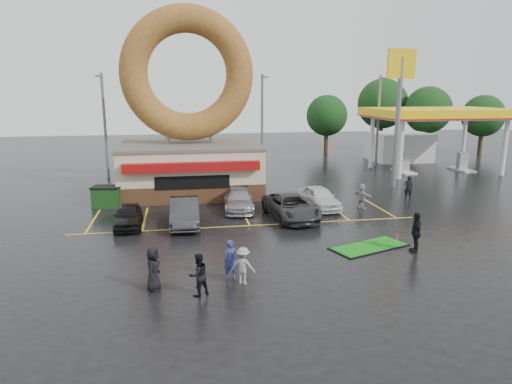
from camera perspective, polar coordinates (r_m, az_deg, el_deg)
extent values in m
plane|color=black|center=(22.91, 0.59, -6.65)|extent=(120.00, 120.00, 0.00)
cube|color=#472B19|center=(34.98, -8.14, 1.03)|extent=(10.00, 8.00, 1.20)
cube|color=beige|center=(34.67, -8.23, 3.86)|extent=(10.00, 8.00, 2.30)
cube|color=#59544C|center=(34.50, -8.29, 5.91)|extent=(10.20, 8.20, 0.20)
cube|color=maroon|center=(30.38, -7.98, 3.11)|extent=(9.00, 0.60, 0.60)
cylinder|color=slate|center=(34.42, -11.01, 6.97)|extent=(0.30, 0.30, 1.20)
cylinder|color=slate|center=(34.51, -5.65, 7.15)|extent=(0.30, 0.30, 1.20)
torus|color=brown|center=(34.29, -8.57, 14.40)|extent=(9.60, 2.00, 9.60)
cylinder|color=silver|center=(41.22, 17.64, 5.00)|extent=(0.40, 0.40, 5.00)
cylinder|color=silver|center=(46.67, 28.65, 4.87)|extent=(0.40, 0.40, 5.00)
cylinder|color=silver|center=(46.59, 14.26, 6.02)|extent=(0.40, 0.40, 5.00)
cylinder|color=silver|center=(51.47, 24.54, 5.87)|extent=(0.40, 0.40, 5.00)
cube|color=silver|center=(46.04, 21.75, 8.88)|extent=(12.00, 8.00, 0.50)
cube|color=yellow|center=(46.03, 21.78, 9.25)|extent=(12.30, 8.30, 0.70)
cube|color=#99999E|center=(44.99, 18.03, 3.51)|extent=(0.90, 0.60, 1.60)
cube|color=#99999E|center=(48.08, 24.38, 3.55)|extent=(0.90, 0.60, 1.60)
cube|color=silver|center=(52.44, 17.45, 5.43)|extent=(6.00, 5.00, 3.00)
cylinder|color=slate|center=(37.41, 17.26, 8.15)|extent=(0.36, 0.36, 10.00)
cube|color=yellow|center=(37.37, 17.72, 15.04)|extent=(2.20, 0.30, 2.20)
cylinder|color=slate|center=(41.82, -18.35, 7.81)|extent=(0.24, 0.24, 9.00)
cylinder|color=slate|center=(40.73, -18.98, 13.58)|extent=(0.12, 2.00, 0.12)
cube|color=slate|center=(39.74, -19.19, 13.53)|extent=(0.40, 0.18, 0.12)
cylinder|color=slate|center=(43.11, 0.77, 8.57)|extent=(0.24, 0.24, 9.00)
cylinder|color=slate|center=(42.03, 1.05, 14.19)|extent=(0.12, 2.00, 0.12)
cube|color=slate|center=(41.05, 1.32, 14.16)|extent=(0.40, 0.18, 0.12)
cylinder|color=slate|center=(47.73, 15.01, 8.54)|extent=(0.24, 0.24, 9.00)
cylinder|color=slate|center=(46.74, 15.84, 13.58)|extent=(0.12, 2.00, 0.12)
cube|color=slate|center=(45.84, 16.38, 13.51)|extent=(0.40, 0.18, 0.12)
cylinder|color=#332114|center=(59.68, 20.42, 5.97)|extent=(0.50, 0.50, 2.88)
sphere|color=black|center=(59.41, 20.70, 9.57)|extent=(5.60, 5.60, 5.60)
cylinder|color=#332114|center=(61.30, 26.22, 5.45)|extent=(0.50, 0.50, 2.52)
sphere|color=black|center=(61.05, 26.52, 8.51)|extent=(4.90, 4.90, 4.90)
cylinder|color=#332114|center=(61.33, 15.30, 6.65)|extent=(0.50, 0.50, 3.24)
sphere|color=black|center=(61.07, 15.54, 10.59)|extent=(6.30, 6.30, 6.30)
cylinder|color=#332114|center=(56.55, 8.74, 6.10)|extent=(0.50, 0.50, 2.52)
sphere|color=black|center=(56.28, 8.85, 9.43)|extent=(4.90, 4.90, 4.90)
imported|color=black|center=(26.71, -15.71, -2.88)|extent=(1.66, 3.82, 1.28)
imported|color=#2C2C2E|center=(26.34, -8.93, -2.50)|extent=(1.67, 4.63, 1.52)
imported|color=#949498|center=(29.35, -2.20, -0.99)|extent=(2.23, 4.64, 1.30)
imported|color=#302F32|center=(27.43, 4.39, -1.85)|extent=(2.91, 5.40, 1.44)
imported|color=silver|center=(29.96, 7.93, -0.69)|extent=(2.15, 4.38, 1.44)
imported|color=navy|center=(18.71, -3.17, -8.49)|extent=(0.64, 0.45, 1.66)
imported|color=black|center=(17.44, -7.22, -10.22)|extent=(1.00, 0.93, 1.65)
imported|color=gray|center=(18.28, -1.63, -9.22)|extent=(1.14, 0.93, 1.53)
imported|color=black|center=(18.15, -12.73, -9.36)|extent=(0.74, 0.96, 1.73)
imported|color=black|center=(23.00, 19.35, -4.77)|extent=(0.76, 1.22, 1.94)
imported|color=#98989B|center=(30.49, 13.09, -0.47)|extent=(0.98, 1.60, 1.64)
imported|color=black|center=(33.85, 18.51, 0.52)|extent=(0.71, 0.59, 1.68)
cube|color=#1C461B|center=(31.65, -18.07, -0.62)|extent=(2.00, 1.52, 1.30)
cube|color=black|center=(23.29, 13.96, -6.66)|extent=(4.27, 2.94, 0.04)
cube|color=#158216|center=(23.28, 13.97, -6.60)|extent=(4.04, 2.71, 0.03)
cylinder|color=silver|center=(24.14, 17.20, -5.55)|extent=(0.02, 0.02, 0.45)
cube|color=red|center=(24.11, 17.38, -5.14)|extent=(0.14, 0.01, 0.10)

